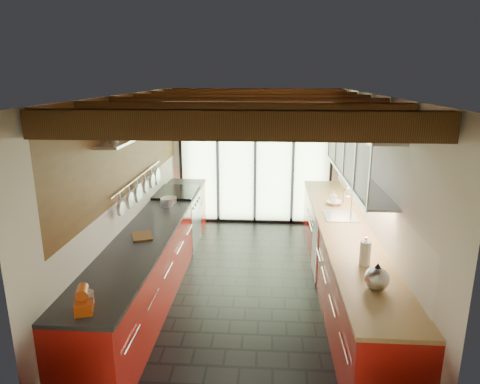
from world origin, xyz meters
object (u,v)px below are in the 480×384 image
(kettle, at_px, (377,277))
(bowl, at_px, (334,203))
(soap_bottle, at_px, (334,197))
(paper_towel, at_px, (365,254))
(stand_mixer, at_px, (84,300))

(kettle, height_order, bowl, kettle)
(kettle, relative_size, bowl, 1.21)
(kettle, bearing_deg, bowl, 90.00)
(soap_bottle, bearing_deg, paper_towel, -90.00)
(stand_mixer, distance_m, kettle, 2.60)
(stand_mixer, height_order, soap_bottle, stand_mixer)
(paper_towel, bearing_deg, stand_mixer, -157.66)
(stand_mixer, distance_m, bowl, 4.09)
(soap_bottle, relative_size, bowl, 0.81)
(kettle, bearing_deg, stand_mixer, -168.12)
(stand_mixer, distance_m, paper_towel, 2.75)
(paper_towel, xyz_separation_m, bowl, (0.00, 2.16, -0.10))
(stand_mixer, bearing_deg, soap_bottle, 52.49)
(paper_towel, xyz_separation_m, soap_bottle, (0.00, 2.26, -0.04))
(paper_towel, relative_size, bowl, 1.33)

